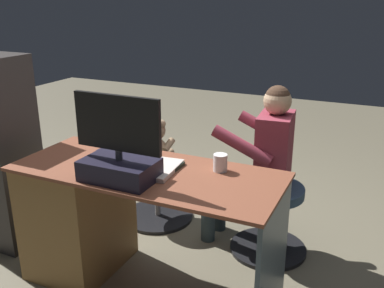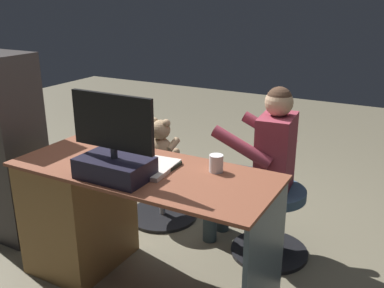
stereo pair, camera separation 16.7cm
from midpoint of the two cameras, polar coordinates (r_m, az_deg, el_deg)
name	(u,v)px [view 2 (the right image)]	position (r m, az deg, el deg)	size (l,w,h in m)	color
ground_plane	(174,257)	(2.97, -0.77, -14.71)	(10.00, 10.00, 0.00)	#6F6853
desk	(90,210)	(2.76, -11.60, -8.52)	(1.50, 0.62, 0.75)	brown
monitor	(114,155)	(2.24, -8.16, -1.52)	(0.49, 0.24, 0.45)	black
keyboard	(144,160)	(2.47, -4.41, -2.21)	(0.42, 0.14, 0.02)	black
computer_mouse	(101,150)	(2.66, -10.14, -0.74)	(0.06, 0.10, 0.04)	#271E29
cup	(216,163)	(2.33, 5.27, -2.59)	(0.08, 0.08, 0.10)	white
tv_remote	(103,162)	(2.49, -9.81, -2.34)	(0.04, 0.15, 0.02)	black
notebook_binder	(152,167)	(2.37, -3.28, -3.14)	(0.22, 0.30, 0.02)	beige
office_chair_teddy	(162,186)	(3.34, -2.58, -5.58)	(0.54, 0.54, 0.48)	black
teddy_bear	(161,141)	(3.21, -2.57, 0.39)	(0.22, 0.23, 0.33)	tan
visitor_chair	(271,216)	(2.94, 12.08, -9.34)	(0.52, 0.52, 0.48)	black
person	(260,158)	(2.81, 10.68, -1.85)	(0.59, 0.51, 1.14)	#913343
equipment_rack	(6,149)	(3.20, -21.99, -0.59)	(0.44, 0.36, 1.30)	#332F2D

